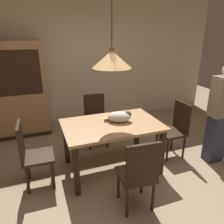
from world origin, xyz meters
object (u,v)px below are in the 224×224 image
Objects in this scene: dining_table at (112,130)px; cat_sleeping at (120,117)px; chair_far_back at (95,118)px; hutch_bookcase at (17,93)px; chair_near_front at (139,173)px; chair_left_side at (31,152)px; chair_right_side at (176,127)px; pendant_lamp at (112,59)px; person_standing at (220,115)px.

cat_sleeping is (0.14, 0.03, 0.18)m from dining_table.
hutch_bookcase is at bearing 146.51° from chair_far_back.
chair_near_front is at bearing -90.38° from chair_far_back.
chair_far_back is at bearing 37.67° from chair_left_side.
cat_sleeping is (-0.99, 0.03, 0.32)m from chair_right_side.
cat_sleeping is 0.31× the size of pendant_lamp.
dining_table is 1.01m from pendant_lamp.
person_standing reaches higher than cat_sleeping.
chair_left_side is at bearing 141.89° from chair_near_front.
chair_right_side is 3.03m from hutch_bookcase.
chair_near_front is 1.00× the size of chair_far_back.
chair_right_side is (1.13, 0.00, -0.14)m from dining_table.
chair_left_side reaches higher than dining_table.
chair_right_side is 2.26m from chair_left_side.
chair_far_back is 0.91m from cat_sleeping.
dining_table is 1.14m from chair_right_side.
chair_left_side is at bearing 179.87° from pendant_lamp.
dining_table is 1.08× the size of pendant_lamp.
person_standing is (1.66, 0.51, 0.28)m from chair_near_front.
pendant_lamp is at bearing -90.37° from chair_far_back.
pendant_lamp reaches higher than chair_near_front.
chair_far_back is 0.72× the size of pendant_lamp.
person_standing is (2.97, -2.12, -0.10)m from hutch_bookcase.
person_standing is at bearing -12.43° from dining_table.
hutch_bookcase reaches higher than chair_far_back.
cat_sleeping is at bearing 1.46° from chair_left_side.
hutch_bookcase is (-2.45, 1.75, 0.38)m from chair_right_side.
dining_table is at bearing -0.13° from chair_left_side.
cat_sleeping is (0.14, 0.91, 0.32)m from chair_near_front.
chair_left_side is (-2.26, 0.00, 0.00)m from chair_right_side.
hutch_bookcase reaches higher than dining_table.
dining_table is 0.89m from chair_near_front.
chair_left_side is 0.50× the size of hutch_bookcase.
dining_table is 1.14m from chair_left_side.
chair_right_side is at bearing 37.77° from chair_near_front.
chair_far_back is 1.43m from chair_left_side.
pendant_lamp is at bearing 89.62° from chair_near_front.
cat_sleeping is at bearing -49.72° from hutch_bookcase.
person_standing reaches higher than chair_right_side.
person_standing is (1.65, -0.36, 0.14)m from dining_table.
cat_sleeping is at bearing 14.15° from pendant_lamp.
chair_left_side is at bearing -142.33° from chair_far_back.
chair_far_back is (0.01, 0.88, -0.14)m from dining_table.
chair_near_front is at bearing -162.75° from person_standing.
dining_table is 1.51× the size of chair_left_side.
hutch_bookcase reaches higher than person_standing.
cat_sleeping is at bearing 178.02° from chair_right_side.
chair_right_side is at bearing 0.04° from pendant_lamp.
person_standing is at bearing -34.90° from chair_right_side.
hutch_bookcase reaches higher than chair_right_side.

